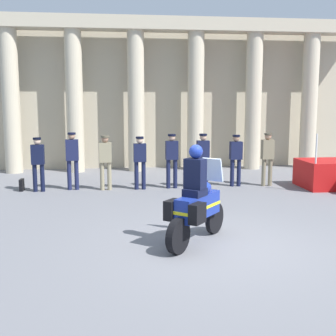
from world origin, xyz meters
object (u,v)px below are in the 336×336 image
Objects in this scene: officer_in_row_2 at (105,158)px; officer_in_row_6 at (236,156)px; officer_in_row_0 at (38,160)px; officer_in_row_5 at (203,156)px; officer_in_row_7 at (267,155)px; briefcase_on_ground at (22,185)px; officer_in_row_1 at (72,156)px; officer_in_row_3 at (140,158)px; officer_in_row_4 at (172,156)px; motorcycle_with_rider at (196,203)px.

officer_in_row_6 is (4.13, 0.14, -0.01)m from officer_in_row_2.
officer_in_row_5 is at bearing 177.14° from officer_in_row_0.
officer_in_row_7 reaches higher than briefcase_on_ground.
officer_in_row_1 is 1.03× the size of officer_in_row_5.
officer_in_row_7 is (4.10, 0.11, 0.04)m from officer_in_row_3.
officer_in_row_1 is 3.06m from officer_in_row_4.
motorcycle_with_rider reaches higher than officer_in_row_1.
officer_in_row_7 is 7.76m from briefcase_on_ground.
officer_in_row_7 is at bearing 176.43° from officer_in_row_1.
officer_in_row_3 is (2.06, -0.18, -0.08)m from officer_in_row_1.
briefcase_on_ground is at bearing -3.17° from officer_in_row_1.
officer_in_row_5 is 1.03× the size of officer_in_row_6.
officer_in_row_5 reaches higher than briefcase_on_ground.
officer_in_row_0 is at bearing -1.97° from officer_in_row_4.
officer_in_row_0 is 1.00× the size of officer_in_row_3.
briefcase_on_ground is (-7.71, 0.08, -0.83)m from officer_in_row_7.
officer_in_row_4 is 4.73× the size of briefcase_on_ground.
officer_in_row_3 is 0.96× the size of officer_in_row_4.
officer_in_row_1 is at bearing -5.27° from officer_in_row_5.
officer_in_row_3 reaches higher than briefcase_on_ground.
motorcycle_with_rider reaches higher than officer_in_row_0.
officer_in_row_2 is 0.98× the size of officer_in_row_5.
officer_in_row_0 is at bearing 6.75° from officer_in_row_1.
officer_in_row_1 is 1.77m from briefcase_on_ground.
briefcase_on_ground is (-4.61, 0.11, -0.83)m from officer_in_row_4.
officer_in_row_1 is at bearing 65.92° from motorcycle_with_rider.
officer_in_row_1 is at bearing -8.01° from officer_in_row_3.
officer_in_row_7 reaches higher than officer_in_row_2.
officer_in_row_4 is 1.00× the size of officer_in_row_5.
officer_in_row_5 is at bearing 26.54° from motorcycle_with_rider.
officer_in_row_7 is at bearing 174.37° from officer_in_row_6.
motorcycle_with_rider reaches higher than officer_in_row_3.
motorcycle_with_rider is (-3.33, -5.52, -0.21)m from officer_in_row_7.
officer_in_row_1 is at bearing -3.57° from officer_in_row_7.
officer_in_row_4 reaches higher than officer_in_row_2.
officer_in_row_7 is (3.10, 0.03, 0.00)m from officer_in_row_4.
officer_in_row_1 is at bearing -12.23° from officer_in_row_2.
motorcycle_with_rider reaches higher than officer_in_row_6.
officer_in_row_6 is 1.03m from officer_in_row_7.
officer_in_row_2 is at bearing 167.77° from officer_in_row_1.
officer_in_row_4 is at bearing -178.35° from officer_in_row_3.
officer_in_row_6 is 0.87× the size of motorcycle_with_rider.
officer_in_row_1 is 4.04m from officer_in_row_5.
officer_in_row_1 reaches higher than officer_in_row_0.
officer_in_row_4 is at bearing 175.14° from officer_in_row_1.
officer_in_row_4 is 3.10m from officer_in_row_7.
officer_in_row_4 is 0.98m from officer_in_row_5.
officer_in_row_0 is 3.06m from officer_in_row_3.
officer_in_row_1 is at bearing -0.28° from briefcase_on_ground.
briefcase_on_ground is (-1.55, 0.01, -0.87)m from officer_in_row_1.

